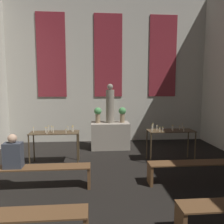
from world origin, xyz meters
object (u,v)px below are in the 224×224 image
Objects in this scene: altar at (110,135)px; flower_vase_right at (122,113)px; candle_rack_left at (55,136)px; pew_back_left at (31,172)px; flower_vase_left at (98,114)px; candle_rack_right at (170,134)px; statue at (110,105)px; person_seated at (13,153)px; pew_back_right at (204,167)px.

flower_vase_right reaches higher than altar.
candle_rack_left is 0.53× the size of pew_back_left.
flower_vase_right is at bearing 0.00° from flower_vase_left.
candle_rack_right reaches higher than altar.
statue is 2.51× the size of flower_vase_left.
person_seated is at bearing 180.00° from pew_back_left.
altar is 0.98× the size of candle_rack_left.
altar is 0.52× the size of pew_back_right.
flower_vase_left reaches higher than person_seated.
statue is at bearing 0.00° from flower_vase_left.
statue reaches higher than flower_vase_left.
flower_vase_right is at bearing 51.66° from pew_back_left.
person_seated is (-2.20, -2.90, 0.33)m from altar.
flower_vase_left is 0.21× the size of pew_back_left.
pew_back_left is at bearing -122.85° from statue.
candle_rack_right is 3.81m from pew_back_left.
candle_rack_right reaches higher than pew_back_left.
person_seated is (-2.20, -2.90, -0.73)m from statue.
person_seated is (-0.58, -1.46, -0.00)m from candle_rack_left.
flower_vase_left reaches higher than pew_back_right.
candle_rack_right is at bearing -41.73° from statue.
pew_back_right is at bearing -57.15° from statue.
statue reaches higher than pew_back_right.
flower_vase_left reaches higher than pew_back_left.
altar reaches higher than pew_back_right.
candle_rack_right is (1.20, -1.45, -0.43)m from flower_vase_right.
flower_vase_right is 3.35m from pew_back_right.
statue reaches higher than pew_back_left.
flower_vase_left is 0.40× the size of candle_rack_right.
flower_vase_left is 1.93m from candle_rack_left.
statue is (0.00, 0.00, 1.06)m from altar.
flower_vase_left is at bearing 63.41° from pew_back_left.
flower_vase_left is 1.00× the size of flower_vase_right.
flower_vase_left reaches higher than candle_rack_left.
statue is at bearing 180.00° from flower_vase_right.
candle_rack_right is (2.04, -1.45, -0.43)m from flower_vase_left.
pew_back_left is at bearing 180.00° from pew_back_right.
flower_vase_left is 3.43m from person_seated.
flower_vase_left is at bearing 128.34° from pew_back_right.
pew_back_left and pew_back_right have the same top height.
flower_vase_right is 0.21× the size of pew_back_left.
statue is 1.88× the size of person_seated.
pew_back_right is at bearing -0.00° from person_seated.
flower_vase_right is (0.42, 0.00, -0.30)m from statue.
person_seated is (-3.82, -1.45, -0.00)m from candle_rack_right.
statue is 1.01× the size of candle_rack_left.
statue is 3.64m from pew_back_left.
candle_rack_left reaches higher than altar.
pew_back_left is 3.75m from pew_back_right.
candle_rack_left is 3.81m from pew_back_right.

